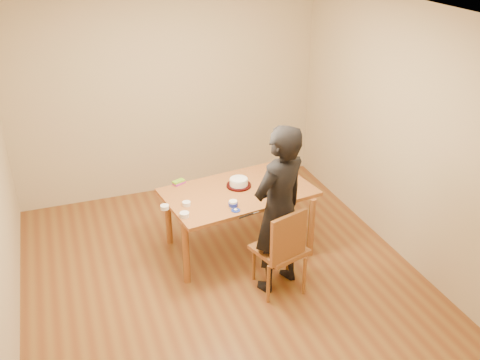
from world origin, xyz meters
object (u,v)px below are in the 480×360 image
object	(u,v)px
dining_chair	(279,249)
cake	(239,182)
dining_table	(238,192)
cake_plate	(239,185)
person	(279,210)

from	to	relation	value
dining_chair	cake	distance (m)	0.94
dining_table	cake_plate	distance (m)	0.10
dining_chair	person	bearing A→B (deg)	72.85
dining_chair	cake_plate	size ratio (longest dim) A/B	1.66
dining_table	cake_plate	world-z (taller)	cake_plate
person	cake	bearing A→B (deg)	-104.64
dining_table	person	bearing A→B (deg)	-86.50
person	dining_table	bearing A→B (deg)	-100.91
dining_table	cake	xyz separation A→B (m)	(0.04, 0.09, 0.07)
dining_table	person	xyz separation A→B (m)	(0.15, -0.73, 0.14)
cake_plate	cake	xyz separation A→B (m)	(0.00, 0.00, 0.04)
person	cake_plate	bearing A→B (deg)	-104.64
dining_table	dining_chair	xyz separation A→B (m)	(0.15, -0.78, -0.28)
dining_chair	person	world-z (taller)	person
dining_table	person	size ratio (longest dim) A/B	0.90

